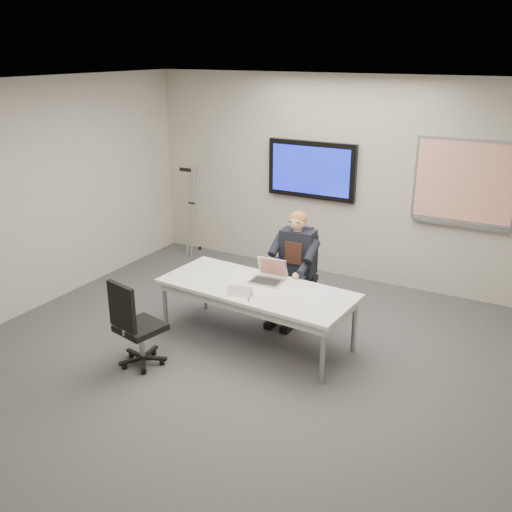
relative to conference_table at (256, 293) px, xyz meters
The scene contains 14 objects.
floor 0.89m from the conference_table, 79.71° to the right, with size 6.00×6.00×0.02m, color #3A3A3D.
ceiling 2.31m from the conference_table, 79.71° to the right, with size 6.00×6.00×0.02m, color white.
wall_back 2.48m from the conference_table, 87.07° to the left, with size 6.00×0.02×2.80m, color #A49E94.
wall_left 3.06m from the conference_table, 167.10° to the right, with size 0.02×6.00×2.80m, color #A49E94.
conference_table is the anchor object (origin of this frame).
tv_display 2.49m from the conference_table, 99.44° to the left, with size 1.30×0.09×0.80m.
whiteboard 3.00m from the conference_table, 54.14° to the left, with size 1.25×0.08×1.10m.
office_chair_far 0.98m from the conference_table, 85.13° to the left, with size 0.54×0.54×0.96m.
office_chair_near 1.35m from the conference_table, 127.93° to the right, with size 0.55×0.55×0.96m.
seated_person 0.70m from the conference_table, 82.81° to the left, with size 0.42×0.72×1.32m.
crutch 3.12m from the conference_table, 137.51° to the left, with size 0.20×0.40×1.44m, color #A6A9AE, non-canonical shape.
laptop 0.26m from the conference_table, 80.57° to the left, with size 0.36×0.34×0.25m.
name_tent 0.31m from the conference_table, 99.04° to the right, with size 0.26×0.07×0.10m, color white, non-canonical shape.
pen 0.35m from the conference_table, 74.26° to the right, with size 0.01×0.01×0.13m, color black.
Camera 1 is at (2.63, -4.34, 3.11)m, focal length 40.00 mm.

